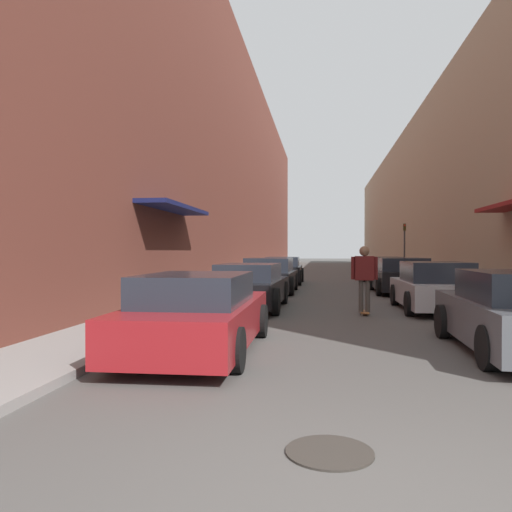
{
  "coord_description": "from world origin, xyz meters",
  "views": [
    {
      "loc": [
        -0.5,
        -2.85,
        1.6
      ],
      "look_at": [
        -2.34,
        11.02,
        1.46
      ],
      "focal_mm": 35.0,
      "sensor_mm": 36.0,
      "label": 1
    }
  ],
  "objects": [
    {
      "name": "parked_car_left_2",
      "position": [
        -2.5,
        16.2,
        0.64
      ],
      "size": [
        2.0,
        4.29,
        1.33
      ],
      "color": "black",
      "rests_on": "ground"
    },
    {
      "name": "building_row_right",
      "position": [
        7.34,
        33.85,
        5.16
      ],
      "size": [
        4.9,
        67.7,
        10.33
      ],
      "color": "tan",
      "rests_on": "ground"
    },
    {
      "name": "curb_strip_right",
      "position": [
        4.44,
        33.85,
        0.06
      ],
      "size": [
        1.8,
        67.7,
        0.12
      ],
      "color": "gray",
      "rests_on": "ground"
    },
    {
      "name": "parked_car_left_1",
      "position": [
        -2.47,
        10.74,
        0.61
      ],
      "size": [
        1.86,
        4.49,
        1.25
      ],
      "color": "black",
      "rests_on": "ground"
    },
    {
      "name": "skateboarder",
      "position": [
        0.56,
        9.89,
        1.06
      ],
      "size": [
        0.66,
        0.78,
        1.72
      ],
      "color": "brown",
      "rests_on": "ground"
    },
    {
      "name": "ground",
      "position": [
        0.0,
        27.08,
        0.0
      ],
      "size": [
        148.95,
        148.95,
        0.0
      ],
      "primitive_type": "plane",
      "color": "#4C4947"
    },
    {
      "name": "curb_strip_left",
      "position": [
        -4.44,
        33.85,
        0.06
      ],
      "size": [
        1.8,
        67.7,
        0.12
      ],
      "color": "gray",
      "rests_on": "ground"
    },
    {
      "name": "parked_car_right_3",
      "position": [
        2.47,
        22.13,
        0.63
      ],
      "size": [
        1.89,
        4.17,
        1.31
      ],
      "color": "maroon",
      "rests_on": "ground"
    },
    {
      "name": "traffic_light",
      "position": [
        4.7,
        29.8,
        2.13
      ],
      "size": [
        0.16,
        0.22,
        3.21
      ],
      "color": "#2D2D2D",
      "rests_on": "curb_strip_right"
    },
    {
      "name": "parked_car_left_0",
      "position": [
        -2.45,
        4.87,
        0.6
      ],
      "size": [
        1.86,
        4.42,
        1.24
      ],
      "color": "maroon",
      "rests_on": "ground"
    },
    {
      "name": "building_row_left",
      "position": [
        -7.34,
        33.85,
        7.33
      ],
      "size": [
        4.9,
        67.7,
        14.67
      ],
      "color": "brown",
      "rests_on": "ground"
    },
    {
      "name": "parked_car_right_1",
      "position": [
        2.47,
        10.9,
        0.62
      ],
      "size": [
        1.88,
        3.99,
        1.31
      ],
      "color": "#B7B7BC",
      "rests_on": "ground"
    },
    {
      "name": "parked_car_left_3",
      "position": [
        -2.39,
        21.47,
        0.64
      ],
      "size": [
        1.89,
        4.34,
        1.31
      ],
      "color": "black",
      "rests_on": "ground"
    },
    {
      "name": "parked_car_right_2",
      "position": [
        2.44,
        16.5,
        0.65
      ],
      "size": [
        2.05,
        4.19,
        1.34
      ],
      "color": "black",
      "rests_on": "ground"
    },
    {
      "name": "manhole_cover",
      "position": [
        -0.44,
        1.11,
        0.01
      ],
      "size": [
        0.7,
        0.7,
        0.02
      ],
      "color": "#332D28",
      "rests_on": "ground"
    }
  ]
}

